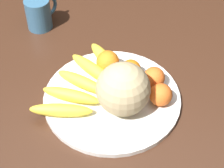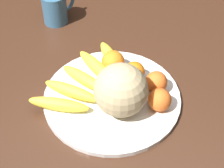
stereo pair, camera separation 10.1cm
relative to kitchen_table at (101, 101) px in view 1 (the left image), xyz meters
name	(u,v)px [view 1 (the left image)]	position (x,y,z in m)	size (l,w,h in m)	color
kitchen_table	(101,101)	(0.00, 0.00, 0.00)	(1.57, 1.15, 0.77)	#3D2316
fruit_bowl	(112,98)	(-0.06, -0.04, 0.09)	(0.39, 0.39, 0.02)	white
melon	(123,89)	(-0.10, -0.08, 0.17)	(0.14, 0.14, 0.14)	tan
banana_bunch	(85,82)	(-0.04, 0.04, 0.12)	(0.32, 0.24, 0.04)	brown
orange_front_left	(154,78)	(0.00, -0.15, 0.13)	(0.06, 0.06, 0.06)	orange
orange_front_right	(131,70)	(0.02, -0.08, 0.13)	(0.06, 0.06, 0.06)	orange
orange_mid_center	(161,95)	(-0.06, -0.18, 0.13)	(0.06, 0.06, 0.06)	orange
orange_back_left	(108,62)	(0.04, -0.01, 0.13)	(0.07, 0.07, 0.07)	orange
produce_tag	(122,89)	(-0.03, -0.07, 0.10)	(0.10, 0.05, 0.00)	white
ceramic_mug	(39,13)	(0.24, 0.25, 0.14)	(0.12, 0.09, 0.11)	#386689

